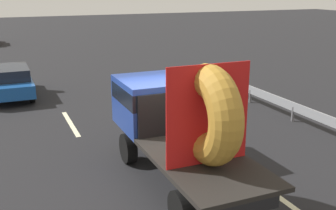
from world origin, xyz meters
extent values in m
plane|color=black|center=(0.00, 0.00, 0.00)|extent=(120.00, 120.00, 0.00)
cylinder|color=black|center=(-0.80, 0.85, 0.41)|extent=(0.28, 0.82, 0.82)
cylinder|color=black|center=(0.90, 0.85, 0.41)|extent=(0.28, 0.82, 0.82)
cylinder|color=black|center=(-0.80, -2.63, 0.41)|extent=(0.28, 0.82, 0.82)
cylinder|color=black|center=(0.90, -2.63, 0.41)|extent=(0.28, 0.82, 0.82)
cube|color=black|center=(0.05, -0.94, 0.82)|extent=(1.30, 5.53, 0.25)
cube|color=navy|center=(0.05, 0.85, 1.62)|extent=(2.00, 1.95, 1.35)
cube|color=black|center=(0.05, 0.80, 1.92)|extent=(2.02, 1.85, 0.44)
cube|color=black|center=(0.05, -1.91, 1.00)|extent=(2.00, 3.58, 0.10)
cube|color=black|center=(0.05, -0.17, 1.60)|extent=(1.80, 0.08, 1.10)
torus|color=#B7842D|center=(0.05, -2.06, 2.12)|extent=(0.70, 2.14, 2.14)
cube|color=red|center=(0.05, -2.06, 2.12)|extent=(1.90, 0.03, 2.14)
cylinder|color=black|center=(-2.67, 10.81, 0.31)|extent=(0.22, 0.63, 0.63)
cylinder|color=black|center=(-2.67, 8.18, 0.31)|extent=(0.22, 0.63, 0.63)
cube|color=#194C99|center=(-3.43, 9.50, 0.58)|extent=(1.76, 4.11, 0.54)
cube|color=black|center=(-3.43, 9.40, 1.10)|extent=(1.59, 2.30, 0.49)
cube|color=gray|center=(5.71, 3.24, 0.55)|extent=(0.06, 10.70, 0.32)
cylinder|color=slate|center=(5.71, 1.90, 0.28)|extent=(0.10, 0.10, 0.55)
cylinder|color=slate|center=(5.71, 4.58, 0.28)|extent=(0.10, 0.10, 0.55)
cylinder|color=slate|center=(5.71, 7.25, 0.28)|extent=(0.10, 0.10, 0.55)
cube|color=beige|center=(-1.69, 4.78, 0.00)|extent=(0.16, 2.89, 0.01)
cube|color=beige|center=(1.79, -2.62, 0.00)|extent=(0.16, 2.01, 0.01)
cube|color=beige|center=(1.79, 4.95, 0.00)|extent=(0.16, 2.16, 0.01)
camera|label=1|loc=(-3.86, -9.09, 4.68)|focal=43.38mm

